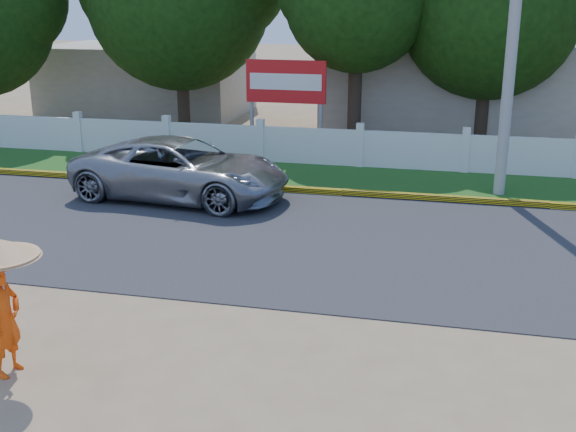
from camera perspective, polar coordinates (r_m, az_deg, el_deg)
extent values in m
plane|color=#9E8460|center=(10.97, -2.41, -9.57)|extent=(120.00, 120.00, 0.00)
cube|color=#38383A|center=(15.00, 2.18, -1.92)|extent=(60.00, 7.00, 0.02)
cube|color=#2D601E|center=(19.96, 5.08, 2.96)|extent=(60.00, 3.50, 0.03)
cube|color=yellow|center=(18.32, 4.31, 1.87)|extent=(40.00, 0.18, 0.16)
cube|color=silver|center=(21.24, 5.68, 5.31)|extent=(40.00, 0.10, 1.10)
cube|color=#B7AD99|center=(27.61, 13.96, 9.89)|extent=(10.00, 6.00, 3.20)
cube|color=#B7AD99|center=(31.30, -10.99, 10.54)|extent=(8.00, 5.00, 2.80)
cylinder|color=#999997|center=(18.49, 17.47, 14.82)|extent=(0.28, 0.28, 8.77)
imported|color=gray|center=(18.05, -8.45, 3.67)|extent=(5.60, 3.02, 1.49)
imported|color=#F54F0C|center=(10.40, -21.50, -7.69)|extent=(0.43, 0.60, 1.55)
cylinder|color=gray|center=(10.14, -21.64, -4.66)|extent=(0.02, 0.02, 1.01)
cylinder|color=gray|center=(22.93, -2.87, 7.41)|extent=(0.12, 0.12, 2.00)
cylinder|color=gray|center=(22.43, 2.59, 7.19)|extent=(0.12, 0.12, 2.00)
cube|color=red|center=(22.46, -0.17, 10.58)|extent=(2.50, 0.12, 1.30)
cube|color=silver|center=(22.41, -0.21, 10.56)|extent=(2.25, 0.02, 0.49)
cylinder|color=#473828|center=(23.77, 5.29, 9.50)|extent=(0.44, 0.44, 3.47)
cylinder|color=#473828|center=(26.50, -8.29, 9.68)|extent=(0.44, 0.44, 2.98)
cylinder|color=#473828|center=(24.74, 15.11, 8.57)|extent=(0.44, 0.44, 2.85)
sphere|color=#1C4610|center=(24.49, 15.68, 15.50)|extent=(5.72, 5.72, 5.72)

